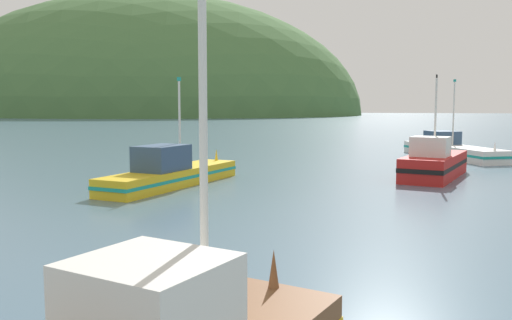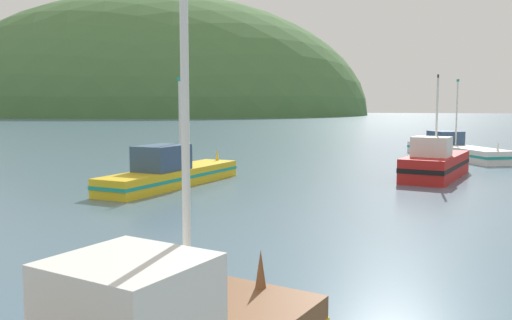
% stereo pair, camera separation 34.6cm
% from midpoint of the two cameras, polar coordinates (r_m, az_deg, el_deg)
% --- Properties ---
extents(hill_mid_left, '(193.77, 155.02, 104.18)m').
position_cam_midpoint_polar(hill_mid_left, '(251.09, -11.77, 4.71)').
color(hill_mid_left, '#47703D').
rests_on(hill_mid_left, ground).
extents(fishing_boat_red, '(4.60, 8.39, 6.10)m').
position_cam_midpoint_polar(fishing_boat_red, '(33.96, 17.92, -0.36)').
color(fishing_boat_red, red).
rests_on(fishing_boat_red, ground).
extents(fishing_boat_white, '(7.42, 11.82, 6.39)m').
position_cam_midpoint_polar(fishing_boat_white, '(47.38, 19.59, 1.05)').
color(fishing_boat_white, white).
rests_on(fishing_boat_white, ground).
extents(fishing_boat_yellow, '(4.32, 10.67, 5.83)m').
position_cam_midpoint_polar(fishing_boat_yellow, '(29.35, -9.33, -1.33)').
color(fishing_boat_yellow, gold).
rests_on(fishing_boat_yellow, ground).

